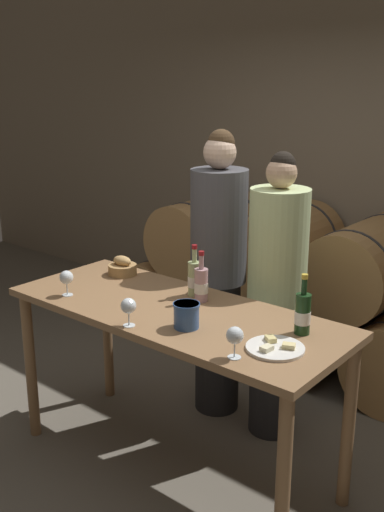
{
  "coord_description": "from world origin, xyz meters",
  "views": [
    {
      "loc": [
        1.93,
        -2.19,
        2.1
      ],
      "look_at": [
        0.0,
        0.15,
        1.2
      ],
      "focal_mm": 42.0,
      "sensor_mm": 36.0,
      "label": 1
    }
  ],
  "objects_px": {
    "wine_bottle_red": "(303,313)",
    "person_right": "(276,297)",
    "person_left": "(218,274)",
    "wine_glass_center": "(235,336)",
    "blue_crock": "(186,314)",
    "cheese_plate": "(275,348)",
    "tasting_table": "(174,330)",
    "wine_bottle_rose": "(201,284)",
    "bread_basket": "(122,267)",
    "wine_bottle_white": "(194,278)",
    "wine_glass_far_left": "(66,278)",
    "wine_glass_left": "(128,306)"
  },
  "relations": [
    {
      "from": "person_left",
      "to": "blue_crock",
      "type": "distance_m",
      "value": 0.92
    },
    {
      "from": "tasting_table",
      "to": "wine_glass_left",
      "type": "xyz_separation_m",
      "value": [
        -0.01,
        -0.31,
        0.22
      ]
    },
    {
      "from": "wine_bottle_white",
      "to": "bread_basket",
      "type": "distance_m",
      "value": 0.57
    },
    {
      "from": "wine_bottle_rose",
      "to": "wine_glass_far_left",
      "type": "xyz_separation_m",
      "value": [
        -0.62,
        -0.4,
        0.01
      ]
    },
    {
      "from": "wine_bottle_red",
      "to": "wine_bottle_rose",
      "type": "distance_m",
      "value": 0.63
    },
    {
      "from": "blue_crock",
      "to": "wine_glass_left",
      "type": "height_order",
      "value": "wine_glass_left"
    },
    {
      "from": "tasting_table",
      "to": "wine_glass_left",
      "type": "height_order",
      "value": "wine_glass_left"
    },
    {
      "from": "tasting_table",
      "to": "wine_bottle_rose",
      "type": "height_order",
      "value": "wine_bottle_rose"
    },
    {
      "from": "blue_crock",
      "to": "cheese_plate",
      "type": "distance_m",
      "value": 0.47
    },
    {
      "from": "wine_glass_far_left",
      "to": "wine_glass_center",
      "type": "xyz_separation_m",
      "value": [
        1.16,
        -0.04,
        0.0
      ]
    },
    {
      "from": "cheese_plate",
      "to": "wine_glass_center",
      "type": "xyz_separation_m",
      "value": [
        -0.09,
        -0.18,
        0.09
      ]
    },
    {
      "from": "cheese_plate",
      "to": "blue_crock",
      "type": "bearing_deg",
      "value": -172.37
    },
    {
      "from": "wine_bottle_red",
      "to": "cheese_plate",
      "type": "relative_size",
      "value": 1.12
    },
    {
      "from": "wine_bottle_white",
      "to": "cheese_plate",
      "type": "bearing_deg",
      "value": -23.46
    },
    {
      "from": "bread_basket",
      "to": "wine_glass_left",
      "type": "height_order",
      "value": "wine_glass_left"
    },
    {
      "from": "wine_bottle_white",
      "to": "wine_glass_far_left",
      "type": "xyz_separation_m",
      "value": [
        -0.54,
        -0.45,
        0.0
      ]
    },
    {
      "from": "person_right",
      "to": "wine_glass_far_left",
      "type": "height_order",
      "value": "person_right"
    },
    {
      "from": "tasting_table",
      "to": "wine_bottle_rose",
      "type": "bearing_deg",
      "value": 76.37
    },
    {
      "from": "wine_bottle_rose",
      "to": "wine_glass_center",
      "type": "bearing_deg",
      "value": -39.53
    },
    {
      "from": "wine_bottle_red",
      "to": "person_right",
      "type": "bearing_deg",
      "value": 131.39
    },
    {
      "from": "wine_bottle_red",
      "to": "tasting_table",
      "type": "bearing_deg",
      "value": -168.37
    },
    {
      "from": "wine_bottle_rose",
      "to": "wine_glass_left",
      "type": "xyz_separation_m",
      "value": [
        -0.06,
        -0.49,
        0.01
      ]
    },
    {
      "from": "person_right",
      "to": "wine_glass_center",
      "type": "xyz_separation_m",
      "value": [
        0.36,
        -0.93,
        0.18
      ]
    },
    {
      "from": "blue_crock",
      "to": "wine_glass_left",
      "type": "bearing_deg",
      "value": -144.23
    },
    {
      "from": "tasting_table",
      "to": "wine_bottle_red",
      "type": "xyz_separation_m",
      "value": [
        0.68,
        0.14,
        0.22
      ]
    },
    {
      "from": "wine_bottle_red",
      "to": "wine_glass_far_left",
      "type": "relative_size",
      "value": 2.06
    },
    {
      "from": "tasting_table",
      "to": "cheese_plate",
      "type": "bearing_deg",
      "value": -7.59
    },
    {
      "from": "wine_bottle_white",
      "to": "bread_basket",
      "type": "xyz_separation_m",
      "value": [
        -0.57,
        0.0,
        -0.05
      ]
    },
    {
      "from": "wine_bottle_white",
      "to": "cheese_plate",
      "type": "height_order",
      "value": "wine_bottle_white"
    },
    {
      "from": "person_left",
      "to": "wine_bottle_rose",
      "type": "height_order",
      "value": "person_left"
    },
    {
      "from": "bread_basket",
      "to": "wine_glass_center",
      "type": "height_order",
      "value": "wine_glass_center"
    },
    {
      "from": "bread_basket",
      "to": "wine_glass_center",
      "type": "bearing_deg",
      "value": -22.45
    },
    {
      "from": "wine_glass_center",
      "to": "blue_crock",
      "type": "bearing_deg",
      "value": 162.12
    },
    {
      "from": "bread_basket",
      "to": "cheese_plate",
      "type": "relative_size",
      "value": 0.66
    },
    {
      "from": "wine_bottle_rose",
      "to": "wine_glass_far_left",
      "type": "height_order",
      "value": "wine_bottle_rose"
    },
    {
      "from": "person_left",
      "to": "tasting_table",
      "type": "bearing_deg",
      "value": -72.44
    },
    {
      "from": "person_right",
      "to": "wine_bottle_rose",
      "type": "xyz_separation_m",
      "value": [
        -0.18,
        -0.48,
        0.17
      ]
    },
    {
      "from": "bread_basket",
      "to": "wine_bottle_rose",
      "type": "bearing_deg",
      "value": -4.22
    },
    {
      "from": "wine_bottle_rose",
      "to": "person_right",
      "type": "bearing_deg",
      "value": 70.05
    },
    {
      "from": "bread_basket",
      "to": "wine_glass_left",
      "type": "bearing_deg",
      "value": -41.91
    },
    {
      "from": "bread_basket",
      "to": "person_right",
      "type": "bearing_deg",
      "value": 27.72
    },
    {
      "from": "wine_glass_center",
      "to": "wine_bottle_rose",
      "type": "bearing_deg",
      "value": 140.47
    },
    {
      "from": "wine_bottle_red",
      "to": "wine_glass_far_left",
      "type": "distance_m",
      "value": 1.31
    },
    {
      "from": "person_left",
      "to": "wine_glass_center",
      "type": "xyz_separation_m",
      "value": [
        0.79,
        -0.93,
        0.12
      ]
    },
    {
      "from": "wine_bottle_white",
      "to": "wine_glass_center",
      "type": "height_order",
      "value": "wine_bottle_white"
    },
    {
      "from": "wine_bottle_red",
      "to": "wine_bottle_white",
      "type": "relative_size",
      "value": 1.02
    },
    {
      "from": "blue_crock",
      "to": "bread_basket",
      "type": "relative_size",
      "value": 0.75
    },
    {
      "from": "wine_bottle_rose",
      "to": "blue_crock",
      "type": "relative_size",
      "value": 2.12
    },
    {
      "from": "person_right",
      "to": "cheese_plate",
      "type": "height_order",
      "value": "person_right"
    },
    {
      "from": "person_left",
      "to": "wine_glass_far_left",
      "type": "height_order",
      "value": "person_left"
    }
  ]
}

